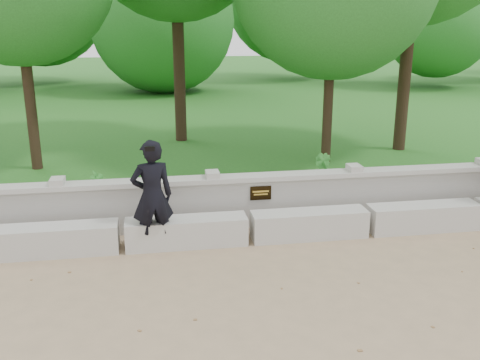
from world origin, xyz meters
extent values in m
plane|color=#A08562|center=(0.00, 0.00, 0.00)|extent=(80.00, 80.00, 0.00)
cube|color=#225B1E|center=(0.00, 14.00, 0.12)|extent=(40.00, 22.00, 0.25)
cube|color=#B4B2AA|center=(-3.00, 1.90, 0.23)|extent=(1.90, 0.45, 0.45)
cube|color=#B4B2AA|center=(-1.00, 1.90, 0.23)|extent=(1.90, 0.45, 0.45)
cube|color=#B4B2AA|center=(1.00, 1.90, 0.23)|extent=(1.90, 0.45, 0.45)
cube|color=#B4B2AA|center=(3.00, 1.90, 0.23)|extent=(1.90, 0.45, 0.45)
cube|color=#A9A7A0|center=(0.00, 2.60, 0.41)|extent=(12.50, 0.25, 0.82)
cube|color=#B4B2AA|center=(0.00, 2.60, 0.86)|extent=(12.50, 0.35, 0.08)
cube|color=black|center=(0.30, 2.46, 0.62)|extent=(0.36, 0.02, 0.24)
imported|color=black|center=(-1.51, 1.80, 0.87)|extent=(0.70, 0.52, 1.75)
cube|color=black|center=(-1.51, 1.45, 1.69)|extent=(0.14, 0.04, 0.07)
cylinder|color=#382619|center=(-4.03, 6.16, 1.97)|extent=(0.23, 0.23, 3.43)
cylinder|color=#382619|center=(-0.67, 8.64, 2.52)|extent=(0.31, 0.31, 4.54)
cylinder|color=#382619|center=(2.49, 5.59, 1.88)|extent=(0.22, 0.22, 3.25)
cylinder|color=#382619|center=(4.79, 6.62, 2.51)|extent=(0.30, 0.30, 4.52)
imported|color=#2E7B29|center=(-2.45, 3.39, 0.57)|extent=(0.38, 0.40, 0.63)
imported|color=#2E7B29|center=(1.83, 3.73, 0.59)|extent=(0.48, 0.48, 0.68)
camera|label=1|loc=(-1.46, -5.96, 3.40)|focal=40.00mm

